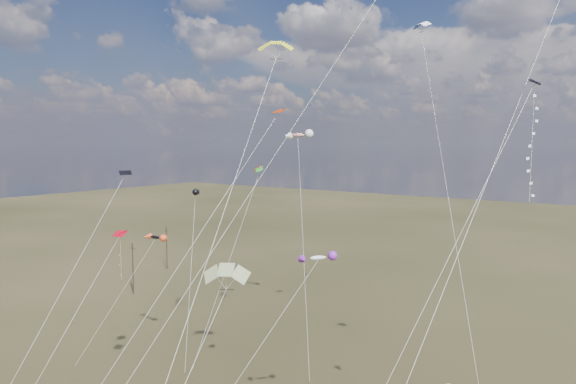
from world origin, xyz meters
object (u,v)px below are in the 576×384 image
Objects in this scene: utility_pole_near at (133,268)px; parafoil_yellow at (275,45)px; utility_pole_far at (167,247)px; diamond_black_high at (570,9)px; novelty_black_orange at (155,238)px.

parafoil_yellow reaches higher than utility_pole_near.
utility_pole_far is 78.79m from diamond_black_high.
utility_pole_near is at bearing 153.91° from parafoil_yellow.
utility_pole_far is 67.55m from parafoil_yellow.
utility_pole_far is at bearing 136.71° from novelty_black_orange.
diamond_black_high reaches higher than utility_pole_far.
utility_pole_far is (-8.00, 14.00, 0.00)m from utility_pole_near.
utility_pole_far is 0.22× the size of diamond_black_high.
utility_pole_near is at bearing 167.31° from diamond_black_high.
utility_pole_near is 1.00× the size of utility_pole_far.
utility_pole_near is 16.12m from utility_pole_far.
utility_pole_near is 0.22× the size of diamond_black_high.
utility_pole_near is 25.52m from novelty_black_orange.
utility_pole_far is 0.59× the size of novelty_black_orange.
novelty_black_orange is at bearing -31.94° from utility_pole_near.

